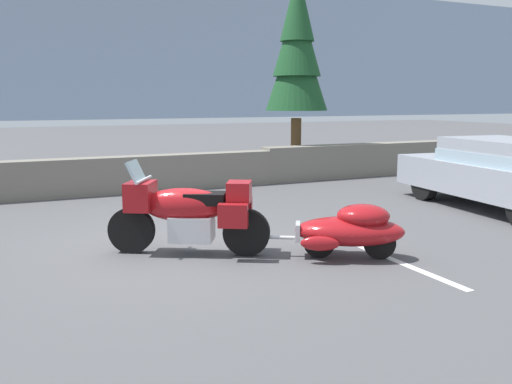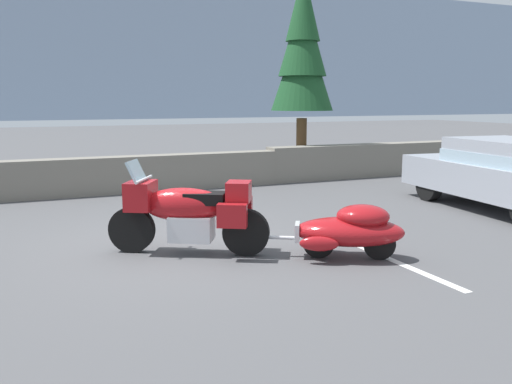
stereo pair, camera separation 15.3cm
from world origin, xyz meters
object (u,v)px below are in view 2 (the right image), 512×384
Objects in this scene: sedan_at_right_edge at (510,172)px; pine_tree_tall at (303,48)px; car_shaped_trailer at (350,229)px; touring_motorcycle at (187,211)px.

pine_tree_tall is (-1.33, 6.11, 2.81)m from sedan_at_right_edge.
pine_tree_tall reaches higher than sedan_at_right_edge.
touring_motorcycle is at bearing 150.34° from car_shaped_trailer.
car_shaped_trailer is at bearing -161.69° from sedan_at_right_edge.
sedan_at_right_edge is 6.85m from pine_tree_tall.
touring_motorcycle is at bearing -129.14° from pine_tree_tall.
touring_motorcycle is 0.99× the size of car_shaped_trailer.
sedan_at_right_edge reaches higher than touring_motorcycle.
car_shaped_trailer is 0.45× the size of sedan_at_right_edge.
sedan_at_right_edge is 0.81× the size of pine_tree_tall.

